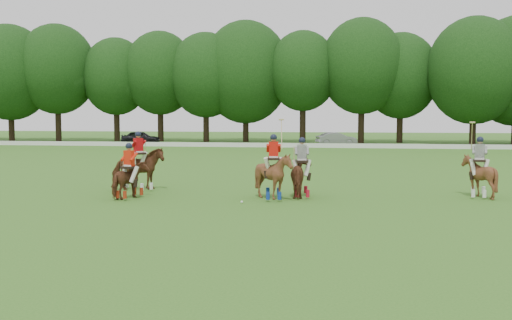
# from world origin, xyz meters

# --- Properties ---
(ground) EXTENTS (180.00, 180.00, 0.00)m
(ground) POSITION_xyz_m (0.00, 0.00, 0.00)
(ground) COLOR #34691E
(ground) RESTS_ON ground
(tree_line) EXTENTS (117.98, 14.32, 14.75)m
(tree_line) POSITION_xyz_m (0.26, 48.05, 8.23)
(tree_line) COLOR black
(tree_line) RESTS_ON ground
(boundary_rail) EXTENTS (120.00, 0.10, 0.44)m
(boundary_rail) POSITION_xyz_m (0.00, 38.00, 0.22)
(boundary_rail) COLOR white
(boundary_rail) RESTS_ON ground
(car_left) EXTENTS (4.43, 2.25, 1.44)m
(car_left) POSITION_xyz_m (-17.62, 42.50, 0.72)
(car_left) COLOR black
(car_left) RESTS_ON ground
(car_mid) EXTENTS (4.45, 2.74, 1.38)m
(car_mid) POSITION_xyz_m (3.91, 42.50, 0.69)
(car_mid) COLOR gray
(car_mid) RESTS_ON ground
(polo_red_a) EXTENTS (1.18, 1.79, 2.12)m
(polo_red_a) POSITION_xyz_m (-3.32, 2.50, 0.75)
(polo_red_a) COLOR #542B16
(polo_red_a) RESTS_ON ground
(polo_red_b) EXTENTS (2.34, 2.36, 2.49)m
(polo_red_b) POSITION_xyz_m (-3.83, 4.87, 0.92)
(polo_red_b) COLOR #542B16
(polo_red_b) RESTS_ON ground
(polo_red_c) EXTENTS (1.63, 1.79, 3.00)m
(polo_red_c) POSITION_xyz_m (2.13, 3.16, 0.90)
(polo_red_c) COLOR #542B16
(polo_red_c) RESTS_ON ground
(polo_stripe_a) EXTENTS (1.22, 2.01, 2.32)m
(polo_stripe_a) POSITION_xyz_m (3.14, 3.89, 0.84)
(polo_stripe_a) COLOR #542B16
(polo_stripe_a) RESTS_ON ground
(polo_stripe_b) EXTENTS (1.60, 1.73, 2.89)m
(polo_stripe_b) POSITION_xyz_m (9.92, 4.90, 0.85)
(polo_stripe_b) COLOR #542B16
(polo_stripe_b) RESTS_ON ground
(polo_ball) EXTENTS (0.09, 0.09, 0.09)m
(polo_ball) POSITION_xyz_m (1.12, 2.02, 0.04)
(polo_ball) COLOR white
(polo_ball) RESTS_ON ground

